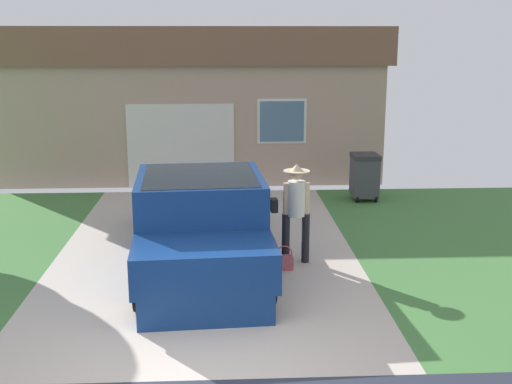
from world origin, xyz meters
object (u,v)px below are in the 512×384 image
object	(u,v)px
pickup_truck	(201,227)
handbag	(284,262)
house_with_garage	(197,96)
wheeled_trash_bin	(365,175)
person_with_hat	(296,205)

from	to	relation	value
pickup_truck	handbag	size ratio (longest dim) A/B	13.88
house_with_garage	wheeled_trash_bin	world-z (taller)	house_with_garage
person_with_hat	handbag	world-z (taller)	person_with_hat
handbag	house_with_garage	xyz separation A→B (m)	(-1.75, 9.26, 1.88)
person_with_hat	wheeled_trash_bin	xyz separation A→B (m)	(2.08, 4.20, -0.41)
person_with_hat	house_with_garage	xyz separation A→B (m)	(-1.97, 8.95, 1.01)
pickup_truck	person_with_hat	bearing A→B (deg)	-176.46
person_with_hat	wheeled_trash_bin	world-z (taller)	person_with_hat
pickup_truck	person_with_hat	world-z (taller)	person_with_hat
house_with_garage	wheeled_trash_bin	size ratio (longest dim) A/B	9.35
person_with_hat	handbag	size ratio (longest dim) A/B	4.23
house_with_garage	wheeled_trash_bin	distance (m)	6.40
pickup_truck	wheeled_trash_bin	bearing A→B (deg)	-133.43
person_with_hat	house_with_garage	distance (m)	9.22
house_with_garage	person_with_hat	bearing A→B (deg)	-77.58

